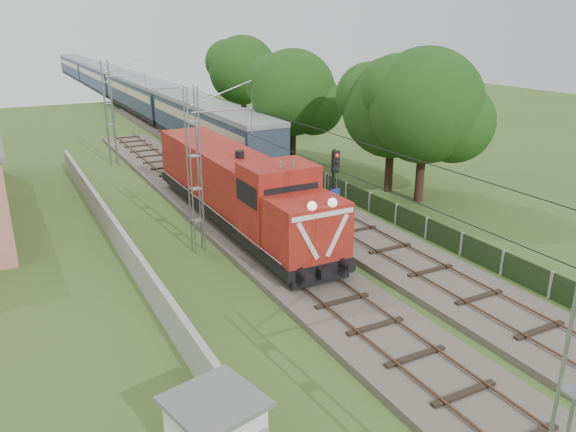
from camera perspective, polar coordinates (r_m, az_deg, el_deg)
ground at (r=19.99m, az=11.47°, el=-13.73°), size 140.00×140.00×0.00m
track_main at (r=24.95m, az=1.36°, el=-5.84°), size 4.20×70.00×0.45m
track_side at (r=37.94m, az=-1.62°, el=3.02°), size 4.20×80.00×0.45m
catenary at (r=26.85m, az=-9.36°, el=4.51°), size 3.31×70.00×8.00m
boundary_wall at (r=27.04m, az=-16.12°, el=-3.29°), size 0.25×40.00×1.50m
fence at (r=26.71m, az=20.97°, el=-4.46°), size 0.12×32.00×1.20m
locomotive at (r=30.21m, az=-5.21°, el=2.96°), size 3.16×18.06×4.59m
coach_rake at (r=82.41m, az=-16.91°, el=12.72°), size 3.17×94.71×3.67m
signal_post at (r=27.58m, az=4.74°, el=3.62°), size 0.54×0.42×4.90m
tree_a at (r=37.01m, az=10.70°, el=10.66°), size 6.76×6.43×8.76m
tree_b at (r=35.11m, az=13.91°, el=10.70°), size 7.28×6.93×9.44m
tree_c at (r=43.59m, az=0.60°, el=12.33°), size 6.85×6.53×8.88m
tree_d at (r=59.67m, az=-4.52°, el=14.49°), size 7.31×6.96×9.48m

